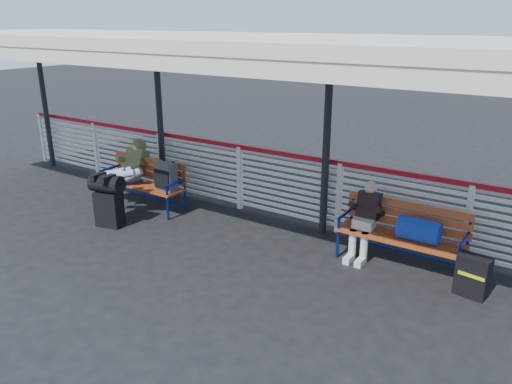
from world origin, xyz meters
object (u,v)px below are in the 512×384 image
Objects in this scene: luggage_stack at (108,198)px; companion_person at (365,219)px; bench_right at (410,230)px; suitcase_side at (473,276)px; bench_left at (153,177)px; traveler_man at (124,172)px.

luggage_stack is 4.29m from companion_person.
suitcase_side is at bearing -18.30° from bench_right.
bench_right is (4.71, 0.29, -0.02)m from bench_left.
traveler_man is at bearing -167.43° from suitcase_side.
traveler_man is (-0.39, -0.34, 0.13)m from bench_left.
traveler_man is at bearing -172.03° from companion_person.
bench_right is at bearing 0.88° from companion_person.
traveler_man reaches higher than luggage_stack.
bench_left is at bearing -176.03° from companion_person.
bench_left reaches higher than suitcase_side.
luggage_stack is 0.51× the size of bench_left.
bench_left reaches higher than bench_right.
bench_right is 0.67m from companion_person.
suitcase_side is at bearing -10.54° from companion_person.
bench_right is 3.27× the size of suitcase_side.
companion_person is at bearing 4.59° from luggage_stack.
traveler_man is 6.06m from suitcase_side.
companion_person is (4.04, 0.28, -0.02)m from bench_left.
suitcase_side is (5.69, 1.01, -0.23)m from luggage_stack.
companion_person is at bearing 7.97° from traveler_man.
companion_person is (4.09, 1.31, 0.09)m from luggage_stack.
bench_right is (4.75, 1.32, 0.09)m from luggage_stack.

